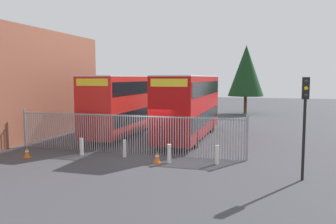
# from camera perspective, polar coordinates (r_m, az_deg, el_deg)

# --- Properties ---
(ground_plane) EXTENTS (100.00, 100.00, 0.00)m
(ground_plane) POSITION_cam_1_polar(r_m,az_deg,el_deg) (27.07, 2.34, -3.41)
(ground_plane) COLOR #3D3D42
(palisade_fence) EXTENTS (13.64, 0.14, 2.35)m
(palisade_fence) POSITION_cam_1_polar(r_m,az_deg,el_deg) (19.79, -7.04, -3.36)
(palisade_fence) COLOR gray
(palisade_fence) RESTS_ON ground
(double_decker_bus_near_gate) EXTENTS (2.54, 10.81, 4.42)m
(double_decker_bus_near_gate) POSITION_cam_1_polar(r_m,az_deg,el_deg) (26.38, -6.80, 1.62)
(double_decker_bus_near_gate) COLOR red
(double_decker_bus_near_gate) RESTS_ON ground
(double_decker_bus_behind_fence_left) EXTENTS (2.54, 10.81, 4.42)m
(double_decker_bus_behind_fence_left) POSITION_cam_1_polar(r_m,az_deg,el_deg) (24.44, 3.59, 1.33)
(double_decker_bus_behind_fence_left) COLOR #B70C0C
(double_decker_bus_behind_fence_left) RESTS_ON ground
(bollard_near_left) EXTENTS (0.20, 0.20, 0.95)m
(bollard_near_left) POSITION_cam_1_polar(r_m,az_deg,el_deg) (19.83, -14.08, -5.54)
(bollard_near_left) COLOR silver
(bollard_near_left) RESTS_ON ground
(bollard_center_front) EXTENTS (0.20, 0.20, 0.95)m
(bollard_center_front) POSITION_cam_1_polar(r_m,az_deg,el_deg) (18.85, -7.18, -5.99)
(bollard_center_front) COLOR silver
(bollard_center_front) RESTS_ON ground
(bollard_near_right) EXTENTS (0.20, 0.20, 0.95)m
(bollard_near_right) POSITION_cam_1_polar(r_m,az_deg,el_deg) (17.48, 0.21, -6.88)
(bollard_near_right) COLOR silver
(bollard_near_right) RESTS_ON ground
(bollard_far_right) EXTENTS (0.20, 0.20, 0.95)m
(bollard_far_right) POSITION_cam_1_polar(r_m,az_deg,el_deg) (17.37, 8.12, -7.01)
(bollard_far_right) COLOR silver
(bollard_far_right) RESTS_ON ground
(traffic_cone_by_gate) EXTENTS (0.34, 0.34, 0.59)m
(traffic_cone_by_gate) POSITION_cam_1_polar(r_m,az_deg,el_deg) (17.54, -1.82, -7.46)
(traffic_cone_by_gate) COLOR orange
(traffic_cone_by_gate) RESTS_ON ground
(traffic_cone_mid_forecourt) EXTENTS (0.34, 0.34, 0.59)m
(traffic_cone_mid_forecourt) POSITION_cam_1_polar(r_m,az_deg,el_deg) (20.12, -22.24, -6.17)
(traffic_cone_mid_forecourt) COLOR orange
(traffic_cone_mid_forecourt) RESTS_ON ground
(traffic_light_kerbside) EXTENTS (0.28, 0.33, 4.30)m
(traffic_light_kerbside) POSITION_cam_1_polar(r_m,az_deg,el_deg) (15.24, 21.66, 0.42)
(traffic_light_kerbside) COLOR black
(traffic_light_kerbside) RESTS_ON ground
(tree_tall_back) EXTENTS (4.18, 4.18, 8.09)m
(tree_tall_back) POSITION_cam_1_polar(r_m,az_deg,el_deg) (42.01, 12.75, 6.66)
(tree_tall_back) COLOR #4C3823
(tree_tall_back) RESTS_ON ground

